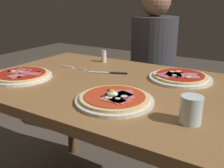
{
  "coord_description": "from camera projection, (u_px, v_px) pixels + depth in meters",
  "views": [
    {
      "loc": [
        0.6,
        -0.91,
        1.09
      ],
      "look_at": [
        0.1,
        -0.09,
        0.77
      ],
      "focal_mm": 40.45,
      "sensor_mm": 36.0,
      "label": 1
    }
  ],
  "objects": [
    {
      "name": "knife",
      "position": [
        110.0,
        73.0,
        1.26
      ],
      "size": [
        0.19,
        0.09,
        0.01
      ],
      "color": "silver",
      "rests_on": "dining_table"
    },
    {
      "name": "fork",
      "position": [
        72.0,
        67.0,
        1.36
      ],
      "size": [
        0.16,
        0.02,
        0.0
      ],
      "color": "silver",
      "rests_on": "dining_table"
    },
    {
      "name": "pizza_foreground",
      "position": [
        115.0,
        99.0,
        0.91
      ],
      "size": [
        0.29,
        0.29,
        0.05
      ],
      "color": "silver",
      "rests_on": "dining_table"
    },
    {
      "name": "diner_person",
      "position": [
        152.0,
        75.0,
        1.85
      ],
      "size": [
        0.32,
        0.32,
        1.18
      ],
      "rotation": [
        0.0,
        0.0,
        3.14
      ],
      "color": "black",
      "rests_on": "ground"
    },
    {
      "name": "salt_shaker",
      "position": [
        104.0,
        56.0,
        1.48
      ],
      "size": [
        0.03,
        0.03,
        0.07
      ],
      "color": "white",
      "rests_on": "dining_table"
    },
    {
      "name": "dining_table",
      "position": [
        104.0,
        105.0,
        1.19
      ],
      "size": [
        1.14,
        0.81,
        0.74
      ],
      "color": "olive",
      "rests_on": "ground"
    },
    {
      "name": "pizza_across_left",
      "position": [
        22.0,
        75.0,
        1.19
      ],
      "size": [
        0.28,
        0.28,
        0.03
      ],
      "color": "white",
      "rests_on": "dining_table"
    },
    {
      "name": "water_glass_near",
      "position": [
        191.0,
        112.0,
        0.75
      ],
      "size": [
        0.07,
        0.07,
        0.09
      ],
      "color": "silver",
      "rests_on": "dining_table"
    },
    {
      "name": "pizza_across_right",
      "position": [
        180.0,
        77.0,
        1.17
      ],
      "size": [
        0.29,
        0.29,
        0.03
      ],
      "color": "white",
      "rests_on": "dining_table"
    }
  ]
}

